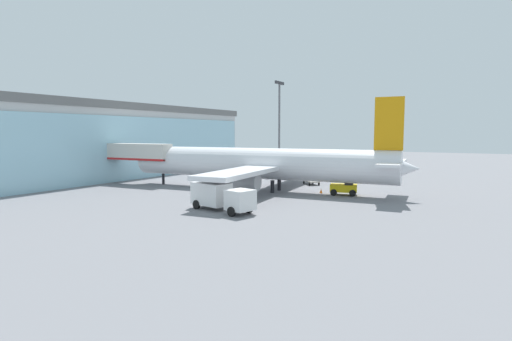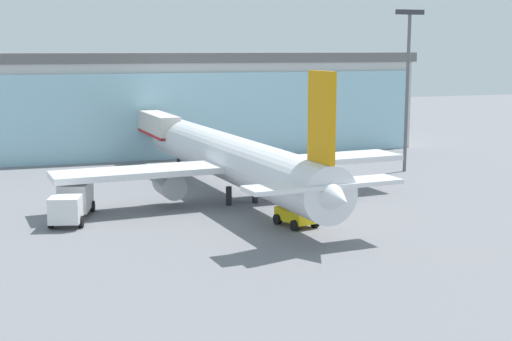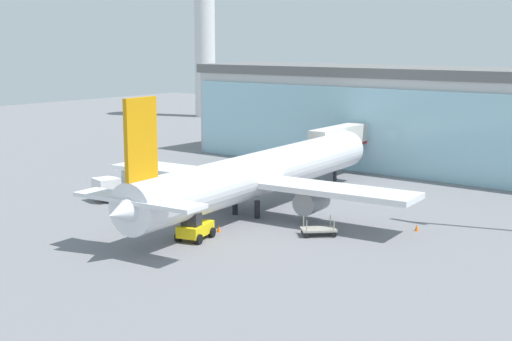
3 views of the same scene
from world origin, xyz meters
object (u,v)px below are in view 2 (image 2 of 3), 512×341
at_px(airplane, 232,159).
at_px(pushback_tug, 297,213).
at_px(apron_light_mast, 408,76).
at_px(safety_cone_wingtip, 368,181).
at_px(safety_cone_nose, 282,214).
at_px(jet_bridge, 155,124).
at_px(baggage_cart, 343,195).
at_px(catering_truck, 73,200).

distance_m(airplane, pushback_tug, 11.24).
xyz_separation_m(apron_light_mast, safety_cone_wingtip, (-7.03, -5.21, -9.95)).
bearing_deg(safety_cone_nose, airplane, 102.60).
xyz_separation_m(apron_light_mast, pushback_tug, (-19.89, -18.58, -9.25)).
bearing_deg(jet_bridge, baggage_cart, -157.08).
bearing_deg(catering_truck, baggage_cart, 103.47).
bearing_deg(safety_cone_nose, jet_bridge, 99.40).
distance_m(apron_light_mast, airplane, 23.97).
bearing_deg(apron_light_mast, safety_cone_wingtip, -143.44).
xyz_separation_m(apron_light_mast, airplane, (-21.67, -7.78, -6.67)).
xyz_separation_m(apron_light_mast, baggage_cart, (-12.75, -11.45, -9.72)).
xyz_separation_m(airplane, baggage_cart, (8.93, -3.67, -3.06)).
bearing_deg(pushback_tug, apron_light_mast, -60.95).
bearing_deg(catering_truck, apron_light_mast, 121.96).
bearing_deg(apron_light_mast, baggage_cart, -138.06).
bearing_deg(safety_cone_wingtip, airplane, -170.04).
distance_m(airplane, catering_truck, 14.34).
bearing_deg(safety_cone_nose, apron_light_mast, 38.02).
bearing_deg(baggage_cart, apron_light_mast, 178.08).
distance_m(apron_light_mast, catering_truck, 38.16).
bearing_deg(airplane, safety_cone_wingtip, -84.94).
height_order(airplane, baggage_cart, airplane).
height_order(jet_bridge, apron_light_mast, apron_light_mast).
bearing_deg(jet_bridge, safety_cone_wingtip, -138.79).
bearing_deg(pushback_tug, baggage_cart, -59.09).
relative_size(airplane, safety_cone_nose, 72.41).
distance_m(jet_bridge, apron_light_mast, 28.27).
height_order(baggage_cart, safety_cone_wingtip, baggage_cart).
height_order(apron_light_mast, pushback_tug, apron_light_mast).
bearing_deg(jet_bridge, pushback_tug, -174.65).
height_order(catering_truck, baggage_cart, catering_truck).
height_order(apron_light_mast, safety_cone_nose, apron_light_mast).
distance_m(catering_truck, safety_cone_wingtip, 29.07).
bearing_deg(airplane, catering_truck, 97.65).
relative_size(jet_bridge, pushback_tug, 3.91).
height_order(airplane, safety_cone_wingtip, airplane).
xyz_separation_m(apron_light_mast, catering_truck, (-35.52, -10.87, -8.76)).
distance_m(pushback_tug, safety_cone_wingtip, 18.57).
relative_size(apron_light_mast, safety_cone_wingtip, 30.96).
bearing_deg(safety_cone_nose, catering_truck, 163.17).
distance_m(baggage_cart, safety_cone_wingtip, 8.47).
bearing_deg(safety_cone_wingtip, catering_truck, -168.77).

